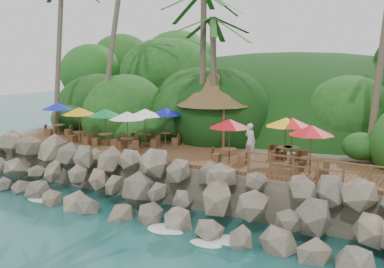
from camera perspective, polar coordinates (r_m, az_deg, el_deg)
The scene contains 11 objects.
ground at distance 21.95m, azimuth -8.19°, elevation -11.03°, with size 140.00×140.00×0.00m, color #19514F.
land_base at distance 35.10m, azimuth 8.38°, elevation -1.48°, with size 32.00×25.20×2.10m, color gray.
jungle_hill at distance 42.21m, azimuth 12.24°, elevation -1.21°, with size 44.80×28.00×15.40m, color #143811.
seawall at distance 23.09m, azimuth -5.12°, elevation -6.92°, with size 29.00×4.00×2.30m, color gray, non-canonical shape.
terrace at distance 26.07m, azimuth 0.00°, elevation -2.60°, with size 26.00×5.00×0.20m, color brown.
jungle_foliage at distance 34.41m, azimuth 7.70°, elevation -3.48°, with size 44.00×16.00×12.00m, color #143811, non-canonical shape.
foam_line at distance 22.15m, azimuth -7.70°, elevation -10.74°, with size 25.20×0.80×0.06m.
palapa at distance 28.83m, azimuth 2.78°, elevation 5.75°, with size 4.74×4.74×4.60m.
dining_clusters at distance 26.19m, azimuth -2.75°, elevation 1.92°, with size 20.31×4.91×2.31m.
railing at distance 20.79m, azimuth 15.42°, elevation -4.06°, with size 7.20×0.10×1.00m.
waiter at distance 24.84m, azimuth 7.28°, elevation -0.82°, with size 0.69×0.45×1.90m, color silver.
Camera 1 is at (13.04, -15.91, 7.64)m, focal length 42.73 mm.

